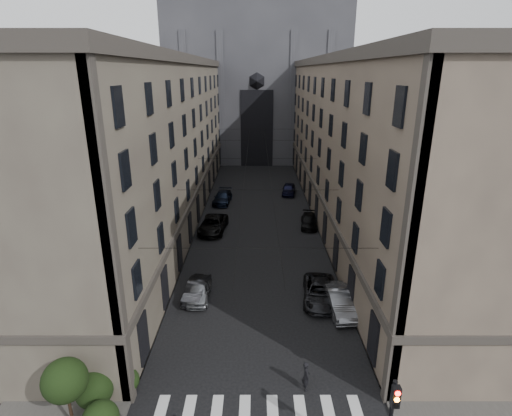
{
  "coord_description": "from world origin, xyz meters",
  "views": [
    {
      "loc": [
        -0.14,
        -11.17,
        17.28
      ],
      "look_at": [
        -0.14,
        12.51,
        9.11
      ],
      "focal_mm": 28.0,
      "sensor_mm": 36.0,
      "label": 1
    }
  ],
  "objects_px": {
    "car_left_near": "(199,290)",
    "pedestrian": "(306,376)",
    "car_left_far": "(223,197)",
    "car_right_midfar": "(309,221)",
    "car_right_far": "(289,189)",
    "car_left_midfar": "(213,224)",
    "car_right_near": "(340,301)",
    "car_right_midnear": "(320,292)",
    "gothic_tower": "(257,68)",
    "car_left_midnear": "(197,290)"
  },
  "relations": [
    {
      "from": "car_left_near",
      "to": "pedestrian",
      "type": "xyz_separation_m",
      "value": [
        7.38,
        -9.6,
        0.19
      ]
    },
    {
      "from": "car_left_far",
      "to": "pedestrian",
      "type": "relative_size",
      "value": 2.92
    },
    {
      "from": "car_left_near",
      "to": "pedestrian",
      "type": "bearing_deg",
      "value": -52.8
    },
    {
      "from": "car_right_midfar",
      "to": "car_right_far",
      "type": "xyz_separation_m",
      "value": [
        -1.39,
        12.85,
        0.11
      ]
    },
    {
      "from": "car_right_far",
      "to": "car_left_far",
      "type": "bearing_deg",
      "value": -149.2
    },
    {
      "from": "car_right_midfar",
      "to": "car_left_far",
      "type": "bearing_deg",
      "value": 147.77
    },
    {
      "from": "car_left_midfar",
      "to": "car_left_far",
      "type": "relative_size",
      "value": 1.11
    },
    {
      "from": "car_left_near",
      "to": "car_right_near",
      "type": "distance_m",
      "value": 10.99
    },
    {
      "from": "car_right_far",
      "to": "car_left_near",
      "type": "bearing_deg",
      "value": -100.54
    },
    {
      "from": "car_right_near",
      "to": "pedestrian",
      "type": "xyz_separation_m",
      "value": [
        -3.48,
        -7.9,
        0.09
      ]
    },
    {
      "from": "car_right_midfar",
      "to": "car_left_near",
      "type": "bearing_deg",
      "value": -117.54
    },
    {
      "from": "car_right_midnear",
      "to": "car_right_far",
      "type": "height_order",
      "value": "car_right_far"
    },
    {
      "from": "gothic_tower",
      "to": "car_right_near",
      "type": "height_order",
      "value": "gothic_tower"
    },
    {
      "from": "car_left_midnear",
      "to": "car_left_far",
      "type": "distance_m",
      "value": 24.28
    },
    {
      "from": "car_left_near",
      "to": "car_right_midfar",
      "type": "relative_size",
      "value": 0.92
    },
    {
      "from": "car_left_near",
      "to": "car_left_midfar",
      "type": "distance_m",
      "value": 14.15
    },
    {
      "from": "car_left_midnear",
      "to": "pedestrian",
      "type": "xyz_separation_m",
      "value": [
        7.6,
        -9.78,
        0.22
      ]
    },
    {
      "from": "car_left_midfar",
      "to": "car_right_midnear",
      "type": "bearing_deg",
      "value": -49.78
    },
    {
      "from": "car_left_midfar",
      "to": "pedestrian",
      "type": "xyz_separation_m",
      "value": [
        7.7,
        -23.75,
        0.09
      ]
    },
    {
      "from": "gothic_tower",
      "to": "car_left_midfar",
      "type": "height_order",
      "value": "gothic_tower"
    },
    {
      "from": "car_right_midfar",
      "to": "pedestrian",
      "type": "xyz_separation_m",
      "value": [
        -3.37,
        -25.24,
        0.25
      ]
    },
    {
      "from": "car_left_far",
      "to": "car_right_far",
      "type": "bearing_deg",
      "value": 28.23
    },
    {
      "from": "car_left_midnear",
      "to": "gothic_tower",
      "type": "bearing_deg",
      "value": 92.35
    },
    {
      "from": "gothic_tower",
      "to": "pedestrian",
      "type": "xyz_separation_m",
      "value": [
        2.69,
        -67.87,
        -16.89
      ]
    },
    {
      "from": "car_left_far",
      "to": "car_right_midnear",
      "type": "distance_m",
      "value": 26.54
    },
    {
      "from": "gothic_tower",
      "to": "car_right_far",
      "type": "bearing_deg",
      "value": -81.08
    },
    {
      "from": "car_right_near",
      "to": "car_right_midnear",
      "type": "bearing_deg",
      "value": 127.72
    },
    {
      "from": "car_left_midfar",
      "to": "car_right_far",
      "type": "relative_size",
      "value": 1.3
    },
    {
      "from": "car_left_near",
      "to": "car_right_midnear",
      "type": "xyz_separation_m",
      "value": [
        9.57,
        -0.28,
        0.05
      ]
    },
    {
      "from": "car_right_near",
      "to": "car_right_midnear",
      "type": "relative_size",
      "value": 0.91
    },
    {
      "from": "car_right_near",
      "to": "car_right_far",
      "type": "xyz_separation_m",
      "value": [
        -1.5,
        30.19,
        -0.04
      ]
    },
    {
      "from": "car_left_far",
      "to": "car_right_far",
      "type": "height_order",
      "value": "car_right_far"
    },
    {
      "from": "pedestrian",
      "to": "gothic_tower",
      "type": "bearing_deg",
      "value": -4.56
    },
    {
      "from": "car_right_near",
      "to": "car_right_far",
      "type": "relative_size",
      "value": 1.09
    },
    {
      "from": "car_left_midfar",
      "to": "car_right_midnear",
      "type": "xyz_separation_m",
      "value": [
        9.89,
        -14.42,
        -0.06
      ]
    },
    {
      "from": "car_right_midfar",
      "to": "car_right_far",
      "type": "bearing_deg",
      "value": 103.12
    },
    {
      "from": "pedestrian",
      "to": "car_right_midfar",
      "type": "bearing_deg",
      "value": -14.43
    },
    {
      "from": "gothic_tower",
      "to": "car_left_far",
      "type": "distance_m",
      "value": 38.16
    },
    {
      "from": "car_right_near",
      "to": "car_right_far",
      "type": "distance_m",
      "value": 30.23
    },
    {
      "from": "car_right_midnear",
      "to": "car_left_near",
      "type": "bearing_deg",
      "value": -175.18
    },
    {
      "from": "car_left_midfar",
      "to": "car_right_midfar",
      "type": "xyz_separation_m",
      "value": [
        11.07,
        1.49,
        -0.16
      ]
    },
    {
      "from": "car_left_near",
      "to": "car_left_midnear",
      "type": "distance_m",
      "value": 0.28
    },
    {
      "from": "gothic_tower",
      "to": "car_left_midnear",
      "type": "relative_size",
      "value": 13.72
    },
    {
      "from": "car_left_far",
      "to": "car_right_far",
      "type": "relative_size",
      "value": 1.16
    },
    {
      "from": "car_right_near",
      "to": "car_right_far",
      "type": "bearing_deg",
      "value": 88.62
    },
    {
      "from": "car_left_near",
      "to": "car_right_near",
      "type": "bearing_deg",
      "value": -9.26
    },
    {
      "from": "car_left_far",
      "to": "car_right_near",
      "type": "xyz_separation_m",
      "value": [
        10.92,
        -26.16,
        0.05
      ]
    },
    {
      "from": "gothic_tower",
      "to": "car_left_near",
      "type": "relative_size",
      "value": 13.75
    },
    {
      "from": "car_right_near",
      "to": "car_right_midnear",
      "type": "xyz_separation_m",
      "value": [
        -1.28,
        1.43,
        -0.06
      ]
    },
    {
      "from": "car_left_near",
      "to": "car_right_midfar",
      "type": "distance_m",
      "value": 18.98
    }
  ]
}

